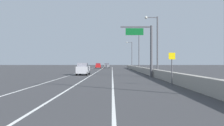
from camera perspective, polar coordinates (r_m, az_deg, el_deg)
ground_plane at (r=68.60m, az=-0.94°, el=-1.66°), size 320.00×320.00×0.00m
lane_stripe_left at (r=59.99m, az=-6.38°, el=-1.91°), size 0.16×130.00×0.00m
lane_stripe_center at (r=59.69m, az=-3.04°, el=-1.92°), size 0.16×130.00×0.00m
lane_stripe_right at (r=59.59m, az=0.32°, el=-1.93°), size 0.16×130.00×0.00m
jersey_barrier_right at (r=45.03m, az=8.37°, el=-1.88°), size 0.60×120.00×1.10m
overhead_sign_gantry at (r=38.06m, az=7.84°, el=4.05°), size 4.68×0.36×7.50m
speed_advisory_sign at (r=24.12m, az=13.32°, el=-0.72°), size 0.60×0.11×3.00m
lamp_post_right_near at (r=17.21m, az=23.30°, el=11.23°), size 2.14×0.44×9.38m
lamp_post_right_second at (r=41.10m, az=9.88°, el=4.73°), size 2.14×0.44×9.38m
lamp_post_right_third at (r=65.66m, az=5.99°, el=3.00°), size 2.14×0.44×9.38m
lamp_post_right_fourth at (r=90.41m, az=4.50°, el=2.20°), size 2.14×0.44×9.38m
car_red_0 at (r=94.12m, az=-2.82°, el=-0.61°), size 2.09×4.74×1.90m
car_gray_1 at (r=99.34m, az=-0.90°, el=-0.57°), size 2.11×4.38×1.90m
car_silver_2 at (r=43.70m, az=-6.14°, el=-1.32°), size 1.94×4.81×2.06m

